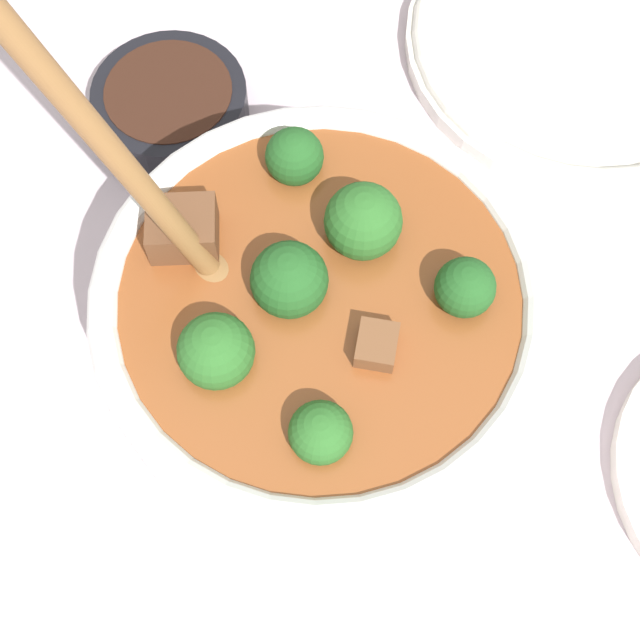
% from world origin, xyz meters
% --- Properties ---
extents(ground_plane, '(4.00, 4.00, 0.00)m').
position_xyz_m(ground_plane, '(0.00, 0.00, 0.00)').
color(ground_plane, silver).
extents(stew_bowl, '(0.25, 0.23, 0.31)m').
position_xyz_m(stew_bowl, '(0.00, 0.00, 0.06)').
color(stew_bowl, white).
rests_on(stew_bowl, ground_plane).
extents(condiment_bowl, '(0.10, 0.10, 0.03)m').
position_xyz_m(condiment_bowl, '(0.19, -0.05, 0.02)').
color(condiment_bowl, black).
rests_on(condiment_bowl, ground_plane).
extents(empty_plate, '(0.25, 0.25, 0.02)m').
position_xyz_m(empty_plate, '(0.04, -0.30, 0.01)').
color(empty_plate, silver).
rests_on(empty_plate, ground_plane).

